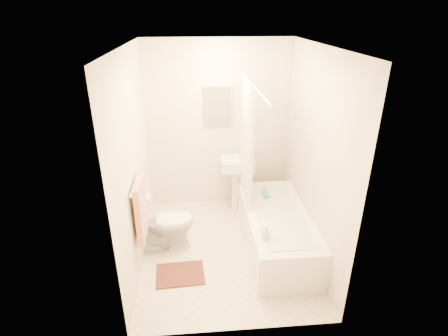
{
  "coord_description": "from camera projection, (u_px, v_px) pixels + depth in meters",
  "views": [
    {
      "loc": [
        -0.32,
        -3.51,
        2.73
      ],
      "look_at": [
        0.0,
        0.25,
        1.0
      ],
      "focal_mm": 28.0,
      "sensor_mm": 36.0,
      "label": 1
    }
  ],
  "objects": [
    {
      "name": "floor",
      "position": [
        226.0,
        249.0,
        4.34
      ],
      "size": [
        2.4,
        2.4,
        0.0
      ],
      "primitive_type": "plane",
      "color": "beige",
      "rests_on": "ground"
    },
    {
      "name": "ceiling",
      "position": [
        226.0,
        46.0,
        3.34
      ],
      "size": [
        2.4,
        2.4,
        0.0
      ],
      "primitive_type": "plane",
      "color": "white",
      "rests_on": "ground"
    },
    {
      "name": "wall_back",
      "position": [
        218.0,
        127.0,
        4.93
      ],
      "size": [
        2.0,
        0.02,
        2.4
      ],
      "primitive_type": "cube",
      "color": "beige",
      "rests_on": "ground"
    },
    {
      "name": "wall_left",
      "position": [
        134.0,
        164.0,
        3.76
      ],
      "size": [
        0.02,
        2.4,
        2.4
      ],
      "primitive_type": "cube",
      "color": "beige",
      "rests_on": "ground"
    },
    {
      "name": "wall_right",
      "position": [
        315.0,
        158.0,
        3.92
      ],
      "size": [
        0.02,
        2.4,
        2.4
      ],
      "primitive_type": "cube",
      "color": "beige",
      "rests_on": "ground"
    },
    {
      "name": "mirror",
      "position": [
        218.0,
        107.0,
        4.78
      ],
      "size": [
        0.4,
        0.03,
        0.55
      ],
      "primitive_type": "cube",
      "color": "white",
      "rests_on": "wall_back"
    },
    {
      "name": "curtain_rod",
      "position": [
        254.0,
        85.0,
        3.62
      ],
      "size": [
        0.03,
        1.7,
        0.03
      ],
      "primitive_type": "cylinder",
      "rotation": [
        1.57,
        0.0,
        0.0
      ],
      "color": "silver",
      "rests_on": "wall_back"
    },
    {
      "name": "shower_curtain",
      "position": [
        246.0,
        143.0,
        4.31
      ],
      "size": [
        0.04,
        0.8,
        1.55
      ],
      "primitive_type": "cube",
      "color": "silver",
      "rests_on": "curtain_rod"
    },
    {
      "name": "towel_bar",
      "position": [
        135.0,
        183.0,
        3.58
      ],
      "size": [
        0.02,
        0.6,
        0.02
      ],
      "primitive_type": "cylinder",
      "rotation": [
        1.57,
        0.0,
        0.0
      ],
      "color": "silver",
      "rests_on": "wall_left"
    },
    {
      "name": "towel",
      "position": [
        141.0,
        209.0,
        3.71
      ],
      "size": [
        0.06,
        0.45,
        0.66
      ],
      "primitive_type": "cube",
      "color": "#CC7266",
      "rests_on": "towel_bar"
    },
    {
      "name": "toilet_paper",
      "position": [
        146.0,
        199.0,
        4.08
      ],
      "size": [
        0.11,
        0.12,
        0.12
      ],
      "primitive_type": "cylinder",
      "rotation": [
        0.0,
        1.57,
        0.0
      ],
      "color": "white",
      "rests_on": "wall_left"
    },
    {
      "name": "toilet",
      "position": [
        163.0,
        223.0,
        4.23
      ],
      "size": [
        0.77,
        0.48,
        0.71
      ],
      "primitive_type": "imported",
      "rotation": [
        0.0,
        0.0,
        1.68
      ],
      "color": "white",
      "rests_on": "floor"
    },
    {
      "name": "sink",
      "position": [
        237.0,
        182.0,
        5.03
      ],
      "size": [
        0.47,
        0.38,
        0.9
      ],
      "primitive_type": null,
      "rotation": [
        0.0,
        0.0,
        -0.03
      ],
      "color": "silver",
      "rests_on": "floor"
    },
    {
      "name": "bathtub",
      "position": [
        276.0,
        229.0,
        4.32
      ],
      "size": [
        0.74,
        1.69,
        0.47
      ],
      "primitive_type": null,
      "color": "white",
      "rests_on": "floor"
    },
    {
      "name": "bath_mat",
      "position": [
        180.0,
        274.0,
        3.92
      ],
      "size": [
        0.56,
        0.43,
        0.02
      ],
      "primitive_type": "cube",
      "rotation": [
        0.0,
        0.0,
        0.06
      ],
      "color": "#4D2B1A",
      "rests_on": "floor"
    },
    {
      "name": "soap_bottle",
      "position": [
        266.0,
        232.0,
        3.71
      ],
      "size": [
        0.08,
        0.08,
        0.17
      ],
      "primitive_type": "imported",
      "rotation": [
        0.0,
        0.0,
        0.02
      ],
      "color": "white",
      "rests_on": "bathtub"
    },
    {
      "name": "scrub_brush",
      "position": [
        265.0,
        194.0,
        4.61
      ],
      "size": [
        0.07,
        0.21,
        0.04
      ],
      "primitive_type": "cube",
      "rotation": [
        0.0,
        0.0,
        0.01
      ],
      "color": "#3CA958",
      "rests_on": "bathtub"
    }
  ]
}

